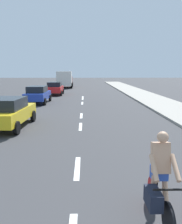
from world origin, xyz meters
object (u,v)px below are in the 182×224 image
object	(u,v)px
parked_car_yellow	(8,112)
parked_car_red	(55,88)
cyclist	(159,182)
parked_car_blue	(38,94)
delivery_truck	(65,79)

from	to	relation	value
parked_car_yellow	parked_car_red	bearing A→B (deg)	91.45
cyclist	parked_car_yellow	size ratio (longest dim) A/B	0.41
cyclist	parked_car_red	distance (m)	25.80
parked_car_blue	delivery_truck	bearing A→B (deg)	88.70
cyclist	parked_car_blue	distance (m)	18.58
parked_car_blue	delivery_truck	size ratio (longest dim) A/B	0.66
cyclist	parked_car_blue	bearing A→B (deg)	-71.72
parked_car_yellow	delivery_truck	size ratio (longest dim) A/B	0.71
cyclist	parked_car_red	xyz separation A→B (m)	(-5.10, 25.29, 0.01)
parked_car_yellow	cyclist	bearing A→B (deg)	-53.49
parked_car_yellow	delivery_truck	bearing A→B (deg)	91.52
parked_car_yellow	parked_car_red	size ratio (longest dim) A/B	1.06
parked_car_red	parked_car_blue	bearing A→B (deg)	-94.95
parked_car_red	delivery_truck	world-z (taller)	delivery_truck
parked_car_yellow	delivery_truck	world-z (taller)	delivery_truck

